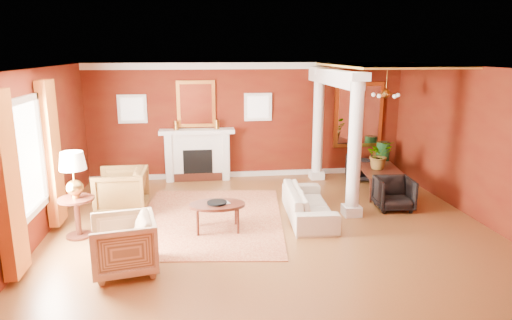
{
  "coord_description": "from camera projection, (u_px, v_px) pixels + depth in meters",
  "views": [
    {
      "loc": [
        -1.28,
        -7.94,
        3.19
      ],
      "look_at": [
        -0.19,
        0.47,
        1.15
      ],
      "focal_mm": 32.0,
      "sensor_mm": 36.0,
      "label": 1
    }
  ],
  "objects": [
    {
      "name": "ground",
      "position": [
        269.0,
        225.0,
        8.56
      ],
      "size": [
        8.0,
        8.0,
        0.0
      ],
      "primitive_type": "plane",
      "color": "brown",
      "rests_on": "ground"
    },
    {
      "name": "room_shell",
      "position": [
        270.0,
        118.0,
        8.09
      ],
      "size": [
        8.04,
        7.04,
        2.92
      ],
      "color": "#5E1F0D",
      "rests_on": "ground"
    },
    {
      "name": "fireplace",
      "position": [
        198.0,
        155.0,
        11.44
      ],
      "size": [
        1.85,
        0.42,
        1.29
      ],
      "color": "silver",
      "rests_on": "ground"
    },
    {
      "name": "overmantel_mirror",
      "position": [
        196.0,
        104.0,
        11.28
      ],
      "size": [
        0.95,
        0.07,
        1.15
      ],
      "color": "#EDA745",
      "rests_on": "fireplace"
    },
    {
      "name": "flank_window_left",
      "position": [
        132.0,
        109.0,
        11.12
      ],
      "size": [
        0.7,
        0.07,
        0.7
      ],
      "color": "silver",
      "rests_on": "room_shell"
    },
    {
      "name": "flank_window_right",
      "position": [
        258.0,
        107.0,
        11.51
      ],
      "size": [
        0.7,
        0.07,
        0.7
      ],
      "color": "silver",
      "rests_on": "room_shell"
    },
    {
      "name": "left_window",
      "position": [
        31.0,
        166.0,
        7.16
      ],
      "size": [
        0.21,
        2.55,
        2.6
      ],
      "color": "white",
      "rests_on": "room_shell"
    },
    {
      "name": "column_front",
      "position": [
        355.0,
        145.0,
        8.73
      ],
      "size": [
        0.36,
        0.36,
        2.8
      ],
      "color": "silver",
      "rests_on": "ground"
    },
    {
      "name": "column_back",
      "position": [
        318.0,
        123.0,
        11.33
      ],
      "size": [
        0.36,
        0.36,
        2.8
      ],
      "color": "silver",
      "rests_on": "ground"
    },
    {
      "name": "header_beam",
      "position": [
        333.0,
        77.0,
        9.99
      ],
      "size": [
        0.3,
        3.2,
        0.32
      ],
      "primitive_type": "cube",
      "color": "silver",
      "rests_on": "column_front"
    },
    {
      "name": "amber_ceiling",
      "position": [
        387.0,
        66.0,
        9.93
      ],
      "size": [
        2.3,
        3.4,
        0.04
      ],
      "primitive_type": "cube",
      "color": "#ECB645",
      "rests_on": "room_shell"
    },
    {
      "name": "dining_mirror",
      "position": [
        359.0,
        115.0,
        11.89
      ],
      "size": [
        1.3,
        0.07,
        1.7
      ],
      "color": "#EDA745",
      "rests_on": "room_shell"
    },
    {
      "name": "chandelier",
      "position": [
        386.0,
        94.0,
        10.13
      ],
      "size": [
        0.6,
        0.62,
        0.75
      ],
      "color": "#AD8036",
      "rests_on": "room_shell"
    },
    {
      "name": "crown_trim",
      "position": [
        248.0,
        66.0,
        11.23
      ],
      "size": [
        8.0,
        0.08,
        0.16
      ],
      "primitive_type": "cube",
      "color": "silver",
      "rests_on": "room_shell"
    },
    {
      "name": "base_trim",
      "position": [
        248.0,
        174.0,
        11.88
      ],
      "size": [
        8.0,
        0.08,
        0.12
      ],
      "primitive_type": "cube",
      "color": "silver",
      "rests_on": "ground"
    },
    {
      "name": "rug",
      "position": [
        210.0,
        219.0,
        8.83
      ],
      "size": [
        3.17,
        3.97,
        0.01
      ],
      "primitive_type": "cube",
      "rotation": [
        0.0,
        0.0,
        -0.12
      ],
      "color": "maroon",
      "rests_on": "ground"
    },
    {
      "name": "sofa",
      "position": [
        309.0,
        199.0,
        8.83
      ],
      "size": [
        0.72,
        2.05,
        0.79
      ],
      "primitive_type": "imported",
      "rotation": [
        0.0,
        0.0,
        1.51
      ],
      "color": "beige",
      "rests_on": "ground"
    },
    {
      "name": "armchair_leopard",
      "position": [
        121.0,
        189.0,
        9.1
      ],
      "size": [
        0.91,
        0.97,
        0.99
      ],
      "primitive_type": "imported",
      "rotation": [
        0.0,
        0.0,
        -1.58
      ],
      "color": "black",
      "rests_on": "ground"
    },
    {
      "name": "armchair_stripe",
      "position": [
        123.0,
        242.0,
        6.66
      ],
      "size": [
        0.99,
        1.04,
        0.92
      ],
      "primitive_type": "imported",
      "rotation": [
        0.0,
        0.0,
        -1.39
      ],
      "color": "tan",
      "rests_on": "ground"
    },
    {
      "name": "coffee_table",
      "position": [
        217.0,
        206.0,
        8.2
      ],
      "size": [
        1.01,
        1.01,
        0.51
      ],
      "rotation": [
        0.0,
        0.0,
        -0.03
      ],
      "color": "black",
      "rests_on": "ground"
    },
    {
      "name": "coffee_book",
      "position": [
        221.0,
        198.0,
        8.16
      ],
      "size": [
        0.15,
        0.06,
        0.2
      ],
      "primitive_type": "imported",
      "rotation": [
        0.0,
        0.0,
        0.33
      ],
      "color": "black",
      "rests_on": "coffee_table"
    },
    {
      "name": "side_table",
      "position": [
        74.0,
        180.0,
        7.78
      ],
      "size": [
        0.61,
        0.61,
        1.53
      ],
      "rotation": [
        0.0,
        0.0,
        -0.16
      ],
      "color": "black",
      "rests_on": "ground"
    },
    {
      "name": "dining_table",
      "position": [
        381.0,
        174.0,
        10.42
      ],
      "size": [
        0.77,
        1.63,
        0.87
      ],
      "primitive_type": "imported",
      "rotation": [
        0.0,
        0.0,
        1.43
      ],
      "color": "black",
      "rests_on": "ground"
    },
    {
      "name": "dining_chair_near",
      "position": [
        394.0,
        192.0,
        9.33
      ],
      "size": [
        0.77,
        0.73,
        0.73
      ],
      "primitive_type": "imported",
      "rotation": [
        0.0,
        0.0,
        -0.09
      ],
      "color": "black",
      "rests_on": "ground"
    },
    {
      "name": "dining_chair_far",
      "position": [
        360.0,
        167.0,
        11.46
      ],
      "size": [
        0.82,
        0.79,
        0.69
      ],
      "primitive_type": "imported",
      "rotation": [
        0.0,
        0.0,
        2.86
      ],
      "color": "black",
      "rests_on": "ground"
    },
    {
      "name": "green_urn",
      "position": [
        382.0,
        163.0,
        11.8
      ],
      "size": [
        0.38,
        0.38,
        0.92
      ],
      "color": "#133C19",
      "rests_on": "ground"
    },
    {
      "name": "potted_plant",
      "position": [
        380.0,
        144.0,
        10.31
      ],
      "size": [
        0.74,
        0.78,
        0.51
      ],
      "primitive_type": "imported",
      "rotation": [
        0.0,
        0.0,
        0.27
      ],
      "color": "#26591E",
      "rests_on": "dining_table"
    }
  ]
}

